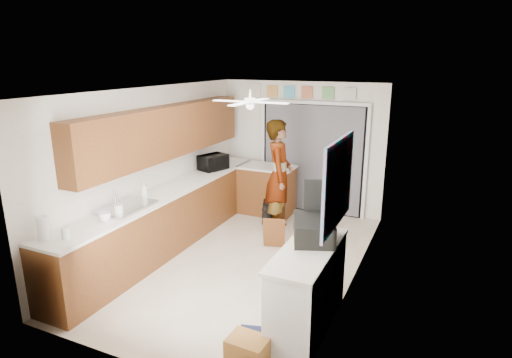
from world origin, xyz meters
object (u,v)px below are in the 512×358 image
(cup, at_px, (105,217))
(paper_towel_roll, at_px, (43,228))
(cardboard_box, at_px, (248,349))
(navy_crate, at_px, (254,342))
(soap_bottle, at_px, (144,190))
(man, at_px, (279,176))
(dog, at_px, (267,211))
(suitcase, at_px, (314,229))
(microwave, at_px, (213,162))

(cup, bearing_deg, paper_towel_roll, -107.00)
(cup, distance_m, cardboard_box, 2.44)
(cup, relative_size, navy_crate, 0.43)
(soap_bottle, height_order, paper_towel_roll, paper_towel_roll)
(cup, relative_size, paper_towel_roll, 0.52)
(man, bearing_deg, cardboard_box, 178.41)
(dog, bearing_deg, cup, -127.81)
(soap_bottle, distance_m, man, 2.32)
(cup, relative_size, suitcase, 0.24)
(suitcase, height_order, dog, suitcase)
(man, xyz_separation_m, dog, (-0.30, 0.22, -0.75))
(cup, relative_size, cardboard_box, 0.36)
(cardboard_box, relative_size, dog, 0.72)
(soap_bottle, distance_m, suitcase, 2.70)
(paper_towel_roll, distance_m, cardboard_box, 2.63)
(paper_towel_roll, distance_m, dog, 4.01)
(man, height_order, dog, man)
(paper_towel_roll, xyz_separation_m, cardboard_box, (2.44, 0.20, -0.95))
(suitcase, bearing_deg, cup, 171.05)
(paper_towel_roll, height_order, man, man)
(dog, bearing_deg, man, -56.81)
(cardboard_box, distance_m, dog, 3.77)
(cup, relative_size, dog, 0.26)
(man, distance_m, dog, 0.84)
(paper_towel_roll, relative_size, man, 0.14)
(cup, bearing_deg, navy_crate, -9.31)
(microwave, height_order, paper_towel_roll, microwave)
(microwave, xyz_separation_m, cardboard_box, (2.28, -3.33, -0.96))
(paper_towel_roll, height_order, suitcase, paper_towel_roll)
(soap_bottle, distance_m, cardboard_box, 2.91)
(soap_bottle, xyz_separation_m, cup, (0.12, -0.93, -0.07))
(suitcase, bearing_deg, soap_bottle, 150.84)
(paper_towel_roll, bearing_deg, navy_crate, 8.16)
(cardboard_box, xyz_separation_m, navy_crate, (0.00, 0.15, -0.02))
(paper_towel_roll, distance_m, navy_crate, 2.65)
(microwave, xyz_separation_m, soap_bottle, (-0.06, -1.88, -0.01))
(paper_towel_roll, height_order, navy_crate, paper_towel_roll)
(paper_towel_roll, bearing_deg, cup, 73.00)
(cardboard_box, bearing_deg, microwave, 124.46)
(paper_towel_roll, relative_size, navy_crate, 0.82)
(cup, distance_m, paper_towel_roll, 0.75)
(soap_bottle, bearing_deg, microwave, 88.05)
(soap_bottle, xyz_separation_m, dog, (1.06, 2.10, -0.85))
(soap_bottle, height_order, cup, soap_bottle)
(suitcase, relative_size, man, 0.30)
(paper_towel_roll, relative_size, suitcase, 0.47)
(soap_bottle, relative_size, paper_towel_roll, 0.95)
(microwave, distance_m, navy_crate, 4.03)
(microwave, relative_size, paper_towel_roll, 1.85)
(cup, bearing_deg, microwave, 91.20)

